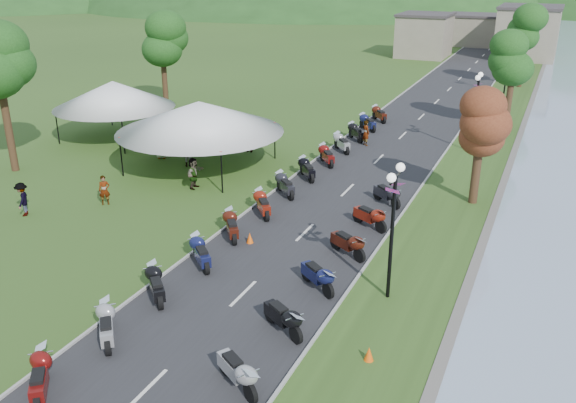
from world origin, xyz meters
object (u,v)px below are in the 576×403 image
at_px(vendor_tent_main, 201,135).
at_px(pedestrian_a, 106,204).
at_px(pedestrian_c, 25,215).
at_px(pedestrian_b, 189,166).

bearing_deg(vendor_tent_main, pedestrian_a, -100.41).
bearing_deg(pedestrian_a, vendor_tent_main, 40.94).
bearing_deg(pedestrian_c, pedestrian_b, 128.71).
distance_m(pedestrian_a, pedestrian_c, 3.85).
height_order(pedestrian_b, pedestrian_c, pedestrian_b).
relative_size(pedestrian_a, pedestrian_b, 0.86).
relative_size(vendor_tent_main, pedestrian_c, 3.93).
height_order(pedestrian_a, pedestrian_c, pedestrian_c).
relative_size(vendor_tent_main, pedestrian_a, 4.28).
bearing_deg(pedestrian_b, pedestrian_c, 64.05).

